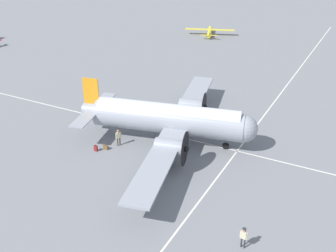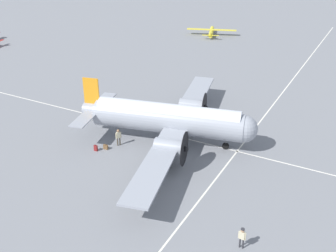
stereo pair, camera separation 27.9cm
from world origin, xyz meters
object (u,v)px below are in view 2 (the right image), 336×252
object	(u,v)px
crew_foreground	(242,236)
suitcase_upright_spare	(96,148)
light_aircraft_taxiing	(211,31)
traffic_cone	(145,201)
airliner_main	(172,119)
passenger_boarding	(118,136)
suitcase_near_door	(106,147)

from	to	relation	value
crew_foreground	suitcase_upright_spare	bearing A→B (deg)	163.22
light_aircraft_taxiing	crew_foreground	bearing A→B (deg)	-174.70
suitcase_upright_spare	traffic_cone	world-z (taller)	suitcase_upright_spare
airliner_main	suitcase_upright_spare	size ratio (longest dim) A/B	42.81
passenger_boarding	suitcase_upright_spare	bearing A→B (deg)	178.63
crew_foreground	light_aircraft_taxiing	xyz separation A→B (m)	(-24.67, 53.15, -0.26)
airliner_main	traffic_cone	bearing A→B (deg)	-87.48
crew_foreground	suitcase_near_door	bearing A→B (deg)	160.31
traffic_cone	light_aircraft_taxiing	bearing A→B (deg)	107.24
airliner_main	suitcase_near_door	bearing A→B (deg)	-152.59
airliner_main	passenger_boarding	world-z (taller)	airliner_main
passenger_boarding	suitcase_upright_spare	xyz separation A→B (m)	(-1.38, -2.01, -0.79)
airliner_main	suitcase_upright_spare	bearing A→B (deg)	-151.74
airliner_main	suitcase_upright_spare	distance (m)	8.12
passenger_boarding	light_aircraft_taxiing	world-z (taller)	light_aircraft_taxiing
suitcase_near_door	light_aircraft_taxiing	bearing A→B (deg)	99.98
suitcase_near_door	suitcase_upright_spare	size ratio (longest dim) A/B	0.81
airliner_main	crew_foreground	world-z (taller)	airliner_main
airliner_main	traffic_cone	world-z (taller)	airliner_main
crew_foreground	light_aircraft_taxiing	bearing A→B (deg)	117.95
suitcase_near_door	traffic_cone	size ratio (longest dim) A/B	1.10
suitcase_upright_spare	traffic_cone	size ratio (longest dim) A/B	1.36
suitcase_near_door	suitcase_upright_spare	distance (m)	0.99
passenger_boarding	suitcase_near_door	xyz separation A→B (m)	(-0.71, -1.28, -0.85)
light_aircraft_taxiing	airliner_main	bearing A→B (deg)	178.07
crew_foreground	suitcase_upright_spare	distance (m)	18.30
suitcase_upright_spare	traffic_cone	distance (m)	10.03
suitcase_near_door	suitcase_upright_spare	xyz separation A→B (m)	(-0.67, -0.72, 0.06)
airliner_main	light_aircraft_taxiing	size ratio (longest dim) A/B	2.98
airliner_main	passenger_boarding	size ratio (longest dim) A/B	15.48
passenger_boarding	suitcase_near_door	size ratio (longest dim) A/B	3.42
suitcase_near_door	suitcase_upright_spare	bearing A→B (deg)	-132.90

